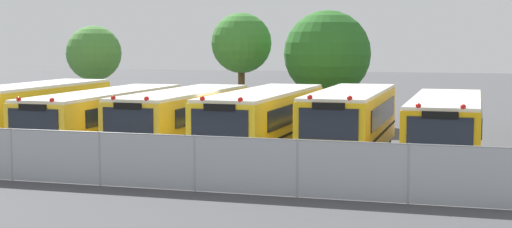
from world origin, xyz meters
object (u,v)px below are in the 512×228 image
object	(u,v)px
tree_1	(242,44)
tree_0	(94,53)
school_bus_2	(183,117)
school_bus_5	(446,126)
school_bus_0	(33,111)
school_bus_1	(106,116)
tree_2	(328,53)
school_bus_4	(351,121)
school_bus_3	(264,120)

from	to	relation	value
tree_1	tree_0	bearing A→B (deg)	-177.45
school_bus_2	tree_0	size ratio (longest dim) A/B	1.88
tree_0	tree_1	size ratio (longest dim) A/B	0.89
school_bus_5	tree_1	distance (m)	16.47
school_bus_5	tree_1	world-z (taller)	tree_1
school_bus_0	school_bus_1	xyz separation A→B (m)	(3.63, -0.17, -0.11)
school_bus_5	tree_2	bearing A→B (deg)	-58.90
tree_2	school_bus_1	bearing A→B (deg)	-123.63
school_bus_5	school_bus_4	bearing A→B (deg)	2.19
school_bus_4	school_bus_3	bearing A→B (deg)	3.82
school_bus_1	school_bus_4	size ratio (longest dim) A/B	1.18
school_bus_2	school_bus_4	world-z (taller)	school_bus_4
school_bus_3	tree_0	size ratio (longest dim) A/B	1.94
tree_0	school_bus_4	bearing A→B (deg)	-33.28
tree_1	tree_2	bearing A→B (deg)	-3.79
school_bus_2	school_bus_5	distance (m)	10.57
school_bus_1	school_bus_3	size ratio (longest dim) A/B	1.07
school_bus_3	school_bus_2	bearing A→B (deg)	-5.97
school_bus_4	school_bus_5	world-z (taller)	school_bus_4
school_bus_0	school_bus_1	distance (m)	3.63
school_bus_1	school_bus_3	world-z (taller)	school_bus_3
school_bus_3	tree_2	xyz separation A→B (m)	(0.33, 11.39, 2.44)
school_bus_2	tree_1	world-z (taller)	tree_1
school_bus_1	tree_2	xyz separation A→B (m)	(7.39, 11.11, 2.52)
school_bus_0	tree_0	xyz separation A→B (m)	(-2.80, 10.86, 2.35)
school_bus_0	school_bus_5	world-z (taller)	school_bus_0
school_bus_2	school_bus_4	distance (m)	7.02
school_bus_4	tree_2	size ratio (longest dim) A/B	1.55
school_bus_3	school_bus_5	distance (m)	6.98
school_bus_0	school_bus_5	bearing A→B (deg)	179.32
school_bus_4	tree_1	size ratio (longest dim) A/B	1.57
school_bus_3	school_bus_5	world-z (taller)	school_bus_3
school_bus_1	school_bus_4	world-z (taller)	school_bus_4
school_bus_1	school_bus_5	size ratio (longest dim) A/B	1.14
school_bus_5	tree_0	xyz separation A→B (m)	(-20.45, 10.96, 2.44)
school_bus_0	school_bus_4	size ratio (longest dim) A/B	1.06
school_bus_5	tree_2	distance (m)	13.11
school_bus_5	tree_0	bearing A→B (deg)	-28.11
school_bus_1	school_bus_3	xyz separation A→B (m)	(7.06, -0.28, 0.08)
school_bus_1	school_bus_5	world-z (taller)	school_bus_5
school_bus_1	tree_2	size ratio (longest dim) A/B	1.82
school_bus_1	tree_2	world-z (taller)	tree_2
school_bus_1	tree_0	xyz separation A→B (m)	(-6.43, 11.04, 2.46)
school_bus_4	tree_2	distance (m)	11.82
school_bus_1	school_bus_5	distance (m)	14.02
school_bus_0	tree_0	bearing A→B (deg)	-75.92
school_bus_1	tree_0	world-z (taller)	tree_0
school_bus_4	school_bus_1	bearing A→B (deg)	-0.37
tree_1	school_bus_3	bearing A→B (deg)	-68.64
tree_0	tree_1	xyz separation A→B (m)	(8.90, 0.40, 0.56)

